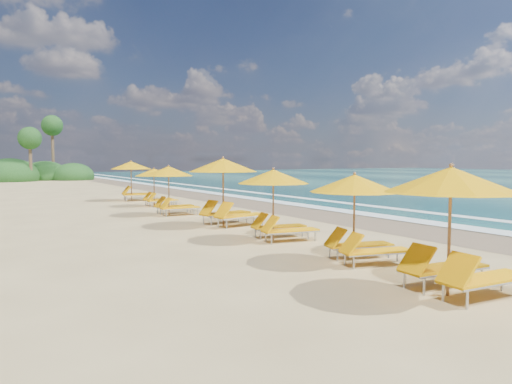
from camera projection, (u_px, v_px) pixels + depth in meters
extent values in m
plane|color=tan|center=(256.00, 221.00, 19.43)|extent=(160.00, 160.00, 0.00)
cube|color=#84704E|center=(329.00, 215.00, 21.53)|extent=(4.00, 160.00, 0.01)
cube|color=white|center=(353.00, 212.00, 22.32)|extent=(1.20, 160.00, 0.01)
cube|color=white|center=(397.00, 209.00, 23.89)|extent=(0.80, 160.00, 0.01)
cylinder|color=olive|center=(449.00, 233.00, 8.65)|extent=(0.06, 0.06, 2.38)
cone|color=#EDA504|center=(451.00, 180.00, 8.58)|extent=(2.66, 2.66, 0.48)
sphere|color=olive|center=(451.00, 165.00, 8.56)|extent=(0.08, 0.08, 0.08)
cylinder|color=olive|center=(354.00, 219.00, 11.45)|extent=(0.05, 0.05, 2.15)
cone|color=#EDA504|center=(355.00, 183.00, 11.39)|extent=(2.73, 2.73, 0.43)
sphere|color=olive|center=(355.00, 174.00, 11.37)|extent=(0.08, 0.08, 0.08)
cylinder|color=olive|center=(273.00, 206.00, 14.65)|extent=(0.06, 0.06, 2.20)
cone|color=#EDA504|center=(273.00, 177.00, 14.58)|extent=(2.64, 2.64, 0.44)
sphere|color=olive|center=(273.00, 169.00, 14.57)|extent=(0.08, 0.08, 0.08)
cylinder|color=olive|center=(223.00, 193.00, 17.82)|extent=(0.06, 0.06, 2.55)
cone|color=#EDA504|center=(223.00, 165.00, 17.74)|extent=(2.92, 2.92, 0.51)
sphere|color=olive|center=(223.00, 158.00, 17.72)|extent=(0.09, 0.09, 0.09)
cylinder|color=olive|center=(169.00, 191.00, 21.35)|extent=(0.06, 0.06, 2.21)
cone|color=#EDA504|center=(169.00, 171.00, 21.29)|extent=(2.40, 2.40, 0.44)
sphere|color=olive|center=(169.00, 166.00, 21.27)|extent=(0.08, 0.08, 0.08)
cylinder|color=olive|center=(154.00, 188.00, 25.39)|extent=(0.05, 0.05, 2.02)
cone|color=#EDA504|center=(154.00, 172.00, 25.33)|extent=(2.17, 2.17, 0.41)
sphere|color=olive|center=(154.00, 168.00, 25.31)|extent=(0.07, 0.07, 0.07)
cylinder|color=olive|center=(131.00, 181.00, 28.90)|extent=(0.06, 0.06, 2.40)
cone|color=#EDA504|center=(131.00, 165.00, 28.83)|extent=(2.90, 2.90, 0.48)
sphere|color=olive|center=(131.00, 161.00, 28.81)|extent=(0.09, 0.09, 0.09)
ellipsoid|color=#163D14|center=(10.00, 176.00, 54.42)|extent=(6.40, 6.40, 4.16)
ellipsoid|color=#163D14|center=(45.00, 176.00, 58.22)|extent=(5.60, 5.60, 3.64)
ellipsoid|color=#163D14|center=(73.00, 176.00, 58.10)|extent=(5.00, 5.00, 3.25)
cylinder|color=brown|center=(31.00, 160.00, 53.64)|extent=(0.36, 0.36, 5.00)
sphere|color=#163D14|center=(30.00, 138.00, 53.47)|extent=(2.60, 2.60, 2.60)
cylinder|color=brown|center=(53.00, 153.00, 58.55)|extent=(0.36, 0.36, 6.80)
sphere|color=#163D14|center=(52.00, 126.00, 58.31)|extent=(2.60, 2.60, 2.60)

